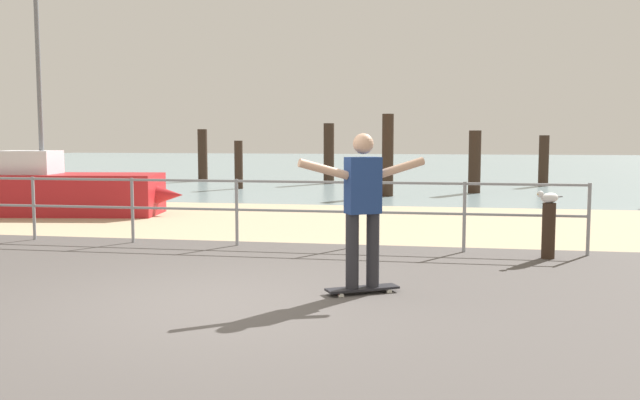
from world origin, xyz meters
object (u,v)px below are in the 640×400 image
Objects in this scene: seagull at (549,197)px; skateboarder at (363,201)px; sailboat at (64,191)px; bollard_short at (549,231)px; skateboard at (362,289)px.

skateboarder is at bearing -132.18° from seagull.
sailboat is 12.93× the size of seagull.
bollard_short is (2.29, 2.53, -0.62)m from skateboarder.
seagull is (-0.01, -0.01, 0.47)m from bollard_short.
bollard_short is 1.99× the size of seagull.
bollard_short is (9.49, -3.75, -0.13)m from sailboat.
skateboard is 0.95m from skateboarder.
skateboard is at bearing -132.21° from bollard_short.
skateboard is 0.48× the size of skateboarder.
sailboat reaches higher than bollard_short.
sailboat is 10.20m from bollard_short.
skateboard is 1.00× the size of bollard_short.
skateboarder is at bearing -153.43° from skateboard.
skateboarder is (-0.00, -0.00, 0.95)m from skateboard.
bollard_short is (2.29, 2.53, 0.33)m from skateboard.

